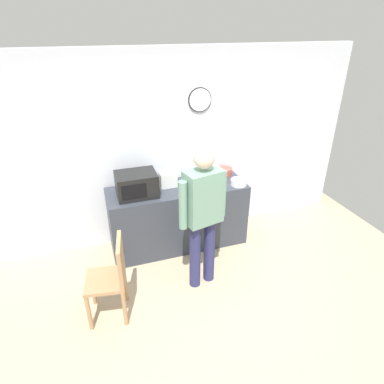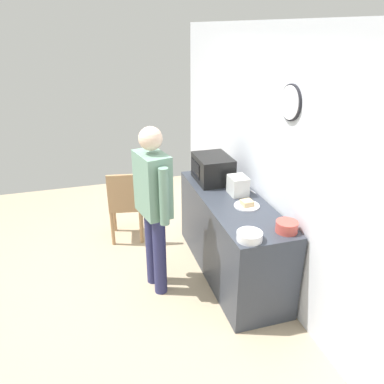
{
  "view_description": "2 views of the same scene",
  "coord_description": "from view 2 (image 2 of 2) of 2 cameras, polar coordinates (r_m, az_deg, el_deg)",
  "views": [
    {
      "loc": [
        -1.05,
        -2.51,
        2.84
      ],
      "look_at": [
        0.05,
        0.75,
        1.05
      ],
      "focal_mm": 30.72,
      "sensor_mm": 36.0,
      "label": 1
    },
    {
      "loc": [
        3.29,
        -0.2,
        2.54
      ],
      "look_at": [
        0.02,
        0.77,
        1.04
      ],
      "focal_mm": 35.13,
      "sensor_mm": 36.0,
      "label": 2
    }
  ],
  "objects": [
    {
      "name": "person_standing",
      "position": [
        3.63,
        -5.89,
        -1.18
      ],
      "size": [
        0.58,
        0.32,
        1.73
      ],
      "color": "navy",
      "rests_on": "ground_plane"
    },
    {
      "name": "spoon_utensil",
      "position": [
        4.42,
        7.4,
        1.78
      ],
      "size": [
        0.15,
        0.12,
        0.01
      ],
      "primitive_type": "cube",
      "rotation": [
        0.0,
        0.0,
        0.67
      ],
      "color": "silver",
      "rests_on": "kitchen_counter"
    },
    {
      "name": "sandwich_plate",
      "position": [
        3.79,
        8.32,
        -1.91
      ],
      "size": [
        0.26,
        0.26,
        0.07
      ],
      "color": "white",
      "rests_on": "kitchen_counter"
    },
    {
      "name": "ground_plane",
      "position": [
        4.16,
        -10.65,
        -14.29
      ],
      "size": [
        6.0,
        6.0,
        0.0
      ],
      "primitive_type": "plane",
      "color": "tan"
    },
    {
      "name": "toaster",
      "position": [
        4.03,
        6.99,
        0.99
      ],
      "size": [
        0.22,
        0.18,
        0.2
      ],
      "primitive_type": "cube",
      "color": "silver",
      "rests_on": "kitchen_counter"
    },
    {
      "name": "cereal_bowl",
      "position": [
        3.21,
        8.73,
        -6.64
      ],
      "size": [
        0.22,
        0.22,
        0.07
      ],
      "primitive_type": "cylinder",
      "color": "white",
      "rests_on": "kitchen_counter"
    },
    {
      "name": "wooden_chair",
      "position": [
        4.76,
        -10.05,
        -1.65
      ],
      "size": [
        0.46,
        0.46,
        0.94
      ],
      "color": "#A87F56",
      "rests_on": "ground_plane"
    },
    {
      "name": "fork_utensil",
      "position": [
        4.16,
        8.99,
        0.2
      ],
      "size": [
        0.17,
        0.04,
        0.01
      ],
      "primitive_type": "cube",
      "rotation": [
        0.0,
        0.0,
        0.11
      ],
      "color": "silver",
      "rests_on": "kitchen_counter"
    },
    {
      "name": "microwave",
      "position": [
        4.34,
        3.15,
        3.56
      ],
      "size": [
        0.5,
        0.39,
        0.3
      ],
      "color": "black",
      "rests_on": "kitchen_counter"
    },
    {
      "name": "kitchen_counter",
      "position": [
        4.15,
        5.93,
        -6.67
      ],
      "size": [
        1.85,
        0.62,
        0.89
      ],
      "primitive_type": "cube",
      "color": "#333842",
      "rests_on": "ground_plane"
    },
    {
      "name": "salad_bowl",
      "position": [
        3.4,
        14.19,
        -5.13
      ],
      "size": [
        0.2,
        0.2,
        0.1
      ],
      "primitive_type": "cylinder",
      "color": "#C64C42",
      "rests_on": "kitchen_counter"
    },
    {
      "name": "back_wall",
      "position": [
        3.95,
        11.58,
        5.03
      ],
      "size": [
        5.4,
        0.13,
        2.6
      ],
      "color": "silver",
      "rests_on": "ground_plane"
    }
  ]
}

